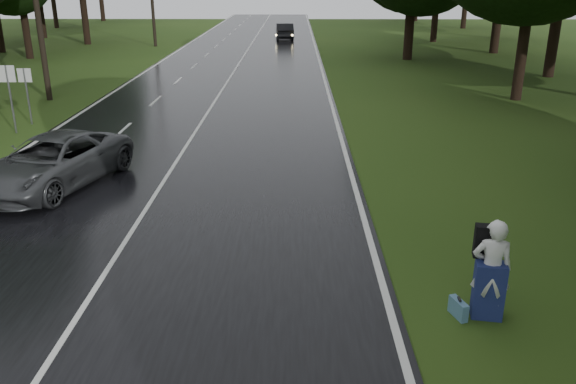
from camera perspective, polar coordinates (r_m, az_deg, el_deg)
ground at (r=11.59m, az=-20.07°, el=-11.95°), size 160.00×160.00×0.00m
road at (r=29.97m, az=-7.11°, el=8.75°), size 12.00×140.00×0.04m
lane_center at (r=29.97m, az=-7.11°, el=8.79°), size 0.12×140.00×0.01m
grey_car at (r=18.64m, az=-21.92°, el=2.75°), size 3.95×5.88×1.50m
far_car at (r=59.79m, az=-0.33°, el=15.37°), size 1.89×4.75×1.54m
hitchhiker at (r=11.30m, az=19.09°, el=-7.41°), size 0.78×0.72×1.94m
suitcase at (r=11.47m, az=16.24°, el=-10.83°), size 0.28×0.50×0.34m
utility_pole_mid at (r=32.58m, az=-22.16°, el=8.31°), size 1.80×0.28×9.05m
utility_pole_far at (r=55.40m, az=-12.76°, el=13.66°), size 1.80×0.28×10.36m
road_sign_a at (r=26.07m, az=-24.91°, el=5.22°), size 0.65×0.10×2.69m
road_sign_b at (r=27.38m, az=-23.64°, el=6.06°), size 0.57×0.10×2.36m
tree_left_e at (r=49.97m, az=-23.78°, el=11.80°), size 7.54×7.54×11.78m
tree_left_f at (r=58.76m, az=-18.89°, el=13.45°), size 10.02×10.02×15.66m
tree_right_d at (r=32.45m, az=21.26°, el=8.38°), size 9.48×9.48×14.80m
tree_right_e at (r=46.27m, az=11.51°, el=12.53°), size 8.26×8.26×12.91m
tree_right_f at (r=59.58m, az=13.93°, el=14.00°), size 9.57×9.57×14.95m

